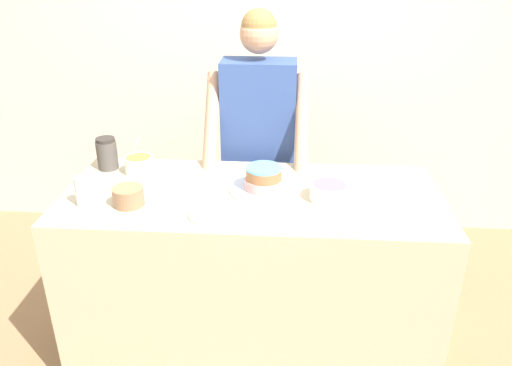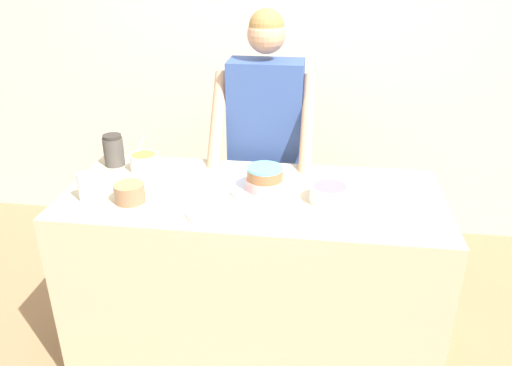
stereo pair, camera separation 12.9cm
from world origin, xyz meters
name	(u,v)px [view 1 (the left image)]	position (x,y,z in m)	size (l,w,h in m)	color
wall_back	(268,58)	(0.00, 1.82, 1.30)	(10.00, 0.05, 2.60)	beige
counter	(252,275)	(0.00, 0.38, 0.47)	(1.80, 0.77, 0.94)	#C6B793
person_baker	(259,134)	(-0.01, 0.98, 1.04)	(0.57, 0.48, 1.72)	#2D2D38
cake	(264,181)	(0.05, 0.42, 0.99)	(0.33, 0.33, 0.12)	silver
frosting_bowl_orange	(139,164)	(-0.60, 0.59, 0.99)	(0.15, 0.15, 0.17)	white
frosting_bowl_purple	(329,191)	(0.36, 0.35, 0.99)	(0.18, 0.18, 0.08)	white
frosting_bowl_yellow	(128,196)	(-0.55, 0.23, 0.99)	(0.14, 0.14, 0.09)	#936B4C
drinking_glass	(82,191)	(-0.75, 0.21, 1.01)	(0.06, 0.06, 0.14)	silver
ceramic_plate	(218,214)	(-0.13, 0.16, 0.95)	(0.26, 0.26, 0.01)	white
stoneware_jar	(107,154)	(-0.78, 0.63, 1.03)	(0.11, 0.11, 0.17)	#4C4742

